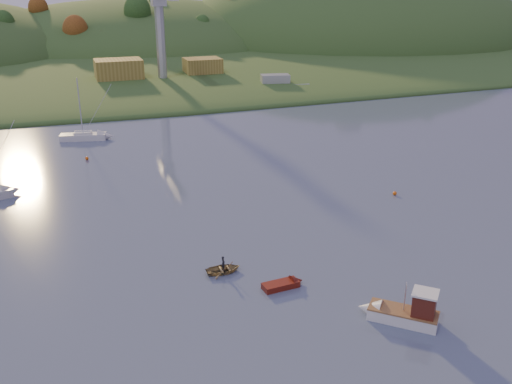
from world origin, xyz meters
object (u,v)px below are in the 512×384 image
object	(u,v)px
fishing_boat	(398,311)
red_tender	(288,283)
sailboat_far	(83,136)
canoe	(223,269)

from	to	relation	value
fishing_boat	red_tender	size ratio (longest dim) A/B	1.52
fishing_boat	sailboat_far	xyz separation A→B (m)	(-20.12, 64.25, -0.21)
fishing_boat	red_tender	distance (m)	10.08
sailboat_far	red_tender	world-z (taller)	sailboat_far
sailboat_far	canoe	xyz separation A→B (m)	(9.21, -52.01, -0.35)
canoe	red_tender	size ratio (longest dim) A/B	0.83
fishing_boat	canoe	size ratio (longest dim) A/B	1.84
fishing_boat	sailboat_far	bearing A→B (deg)	-29.74
canoe	red_tender	world-z (taller)	red_tender
red_tender	fishing_boat	bearing A→B (deg)	-56.98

